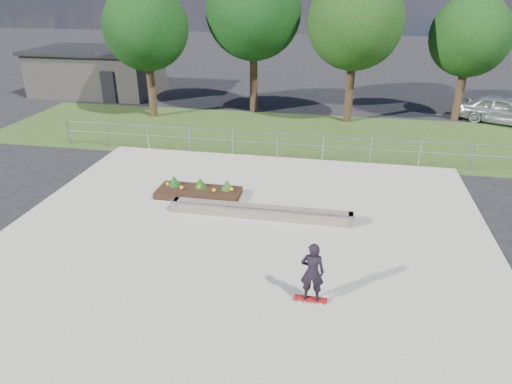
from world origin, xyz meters
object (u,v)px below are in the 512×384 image
planter_bed (199,191)px  parked_car (503,110)px  grind_ledge (260,212)px  skateboarder (312,272)px

planter_bed → parked_car: parked_car is taller
grind_ledge → skateboarder: size_ratio=3.68×
grind_ledge → parked_car: (11.02, 13.42, 0.49)m
skateboarder → parked_car: bearing=62.6°
grind_ledge → parked_car: parked_car is taller
parked_car → grind_ledge: bearing=165.6°
planter_bed → parked_car: bearing=42.0°
planter_bed → skateboarder: 6.94m
skateboarder → parked_car: skateboarder is taller
skateboarder → grind_ledge: bearing=116.0°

